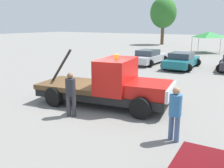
{
  "coord_description": "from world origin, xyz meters",
  "views": [
    {
      "loc": [
        6.27,
        -9.11,
        3.66
      ],
      "look_at": [
        0.5,
        0.0,
        1.05
      ],
      "focal_mm": 40.0,
      "sensor_mm": 36.0,
      "label": 1
    }
  ],
  "objects": [
    {
      "name": "person_near_truck",
      "position": [
        3.99,
        -1.83,
        1.03
      ],
      "size": [
        0.39,
        0.39,
        1.77
      ],
      "rotation": [
        0.0,
        0.0,
        4.46
      ],
      "color": "#475B84",
      "rests_on": "ground"
    },
    {
      "name": "tow_truck",
      "position": [
        0.37,
        0.07,
        0.93
      ],
      "size": [
        6.44,
        3.15,
        2.51
      ],
      "rotation": [
        0.0,
        0.0,
        0.17
      ],
      "color": "black",
      "rests_on": "ground"
    },
    {
      "name": "parked_car_silver",
      "position": [
        -3.22,
        12.21,
        0.65
      ],
      "size": [
        2.45,
        4.84,
        1.34
      ],
      "rotation": [
        0.0,
        0.0,
        1.56
      ],
      "color": "#B7B7BC",
      "rests_on": "ground"
    },
    {
      "name": "canopy_tent_green",
      "position": [
        -0.62,
        25.24,
        2.31
      ],
      "size": [
        3.49,
        3.49,
        2.69
      ],
      "color": "#9E9EA3",
      "rests_on": "ground"
    },
    {
      "name": "tree_center",
      "position": [
        -10.57,
        34.43,
        5.55
      ],
      "size": [
        4.63,
        4.63,
        8.28
      ],
      "color": "brown",
      "rests_on": "ground"
    },
    {
      "name": "ground_plane",
      "position": [
        0.0,
        0.0,
        0.0
      ],
      "size": [
        160.0,
        160.0,
        0.0
      ],
      "primitive_type": "plane",
      "color": "gray"
    },
    {
      "name": "person_at_hood",
      "position": [
        -0.23,
        -1.92,
        1.04
      ],
      "size": [
        0.4,
        0.4,
        1.8
      ],
      "rotation": [
        0.0,
        0.0,
        2.14
      ],
      "color": "#38383D",
      "rests_on": "ground"
    },
    {
      "name": "parked_car_teal",
      "position": [
        0.07,
        11.63,
        0.65
      ],
      "size": [
        2.65,
        4.86,
        1.34
      ],
      "rotation": [
        0.0,
        0.0,
        1.61
      ],
      "color": "#196670",
      "rests_on": "ground"
    }
  ]
}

